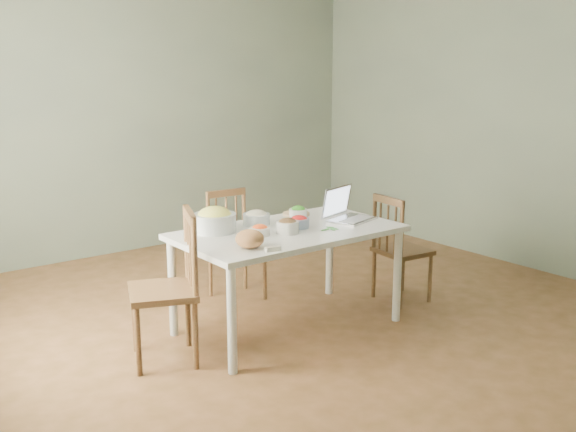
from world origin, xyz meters
TOP-DOWN VIEW (x-y plane):
  - floor at (0.00, 0.00)m, footprint 5.00×5.00m
  - wall_back at (0.00, 2.50)m, footprint 5.00×0.00m
  - wall_right at (2.50, 0.00)m, footprint 0.00×5.00m
  - dining_table at (-0.25, -0.18)m, footprint 1.60×0.90m
  - chair_far at (-0.18, 0.59)m, footprint 0.42×0.40m
  - chair_left at (-1.23, -0.14)m, footprint 0.56×0.57m
  - chair_right at (0.87, -0.27)m, footprint 0.41×0.43m
  - bread_boule at (-0.74, -0.42)m, footprint 0.24×0.24m
  - butter_stick at (-0.66, -0.57)m, footprint 0.11×0.05m
  - bowl_squash at (-0.69, 0.08)m, footprint 0.34×0.34m
  - bowl_carrot at (-0.50, -0.20)m, footprint 0.15×0.15m
  - bowl_onion at (-0.34, 0.08)m, footprint 0.26×0.26m
  - bowl_mushroom at (-0.31, -0.26)m, footprint 0.20×0.20m
  - bowl_redpep at (-0.14, -0.18)m, footprint 0.19×0.19m
  - bowl_broccoli at (0.06, 0.08)m, footprint 0.18×0.18m
  - flatbread at (0.09, 0.15)m, footprint 0.26×0.26m
  - basil_bunch at (-0.01, -0.36)m, footprint 0.17×0.17m
  - laptop at (0.32, -0.25)m, footprint 0.42×0.38m

SIDE VIEW (x-z plane):
  - floor at x=0.00m, z-range 0.00..0.00m
  - dining_table at x=-0.25m, z-range 0.00..0.75m
  - chair_right at x=0.87m, z-range 0.00..0.88m
  - chair_far at x=-0.18m, z-range 0.00..0.89m
  - chair_left at x=-1.23m, z-range 0.00..1.00m
  - basil_bunch at x=-0.01m, z-range 0.75..0.77m
  - flatbread at x=0.09m, z-range 0.75..0.77m
  - butter_stick at x=-0.66m, z-range 0.75..0.78m
  - bowl_carrot at x=-0.50m, z-range 0.75..0.82m
  - bowl_broccoli at x=0.06m, z-range 0.75..0.84m
  - bowl_redpep at x=-0.14m, z-range 0.75..0.84m
  - bowl_mushroom at x=-0.31m, z-range 0.75..0.85m
  - bowl_onion at x=-0.34m, z-range 0.75..0.86m
  - bread_boule at x=-0.74m, z-range 0.75..0.87m
  - bowl_squash at x=-0.69m, z-range 0.75..0.92m
  - laptop at x=0.32m, z-range 0.75..1.00m
  - wall_back at x=0.00m, z-range 0.00..2.70m
  - wall_right at x=2.50m, z-range 0.00..2.70m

